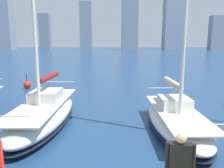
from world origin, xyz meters
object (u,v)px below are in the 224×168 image
at_px(sailboat_maroon, 44,111).
at_px(person_black_shirt, 180,163).
at_px(sailboat_tan, 176,117).
at_px(channel_buoy, 27,85).

relative_size(sailboat_maroon, person_black_shirt, 7.40).
distance_m(sailboat_tan, sailboat_maroon, 6.70).
relative_size(sailboat_tan, sailboat_maroon, 0.96).
xyz_separation_m(sailboat_maroon, channel_buoy, (4.53, -9.53, -0.36)).
height_order(sailboat_maroon, person_black_shirt, sailboat_maroon).
height_order(sailboat_tan, person_black_shirt, sailboat_tan).
bearing_deg(sailboat_tan, sailboat_maroon, -6.79).
height_order(sailboat_tan, sailboat_maroon, sailboat_maroon).
xyz_separation_m(person_black_shirt, channel_buoy, (9.52, -16.12, -1.29)).
relative_size(sailboat_tan, person_black_shirt, 7.09).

